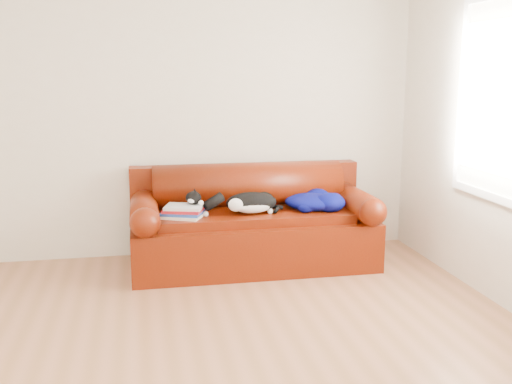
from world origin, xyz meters
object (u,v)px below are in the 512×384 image
(cat, at_px, (251,203))
(blanket, at_px, (314,201))
(book_stack, at_px, (183,211))
(sofa_base, at_px, (253,239))

(cat, xyz_separation_m, blanket, (0.57, 0.06, -0.01))
(book_stack, xyz_separation_m, cat, (0.58, 0.02, 0.04))
(sofa_base, bearing_deg, book_stack, -166.95)
(book_stack, relative_size, blanket, 0.71)
(blanket, bearing_deg, sofa_base, 173.45)
(blanket, bearing_deg, book_stack, -175.93)
(sofa_base, relative_size, cat, 3.31)
(sofa_base, height_order, book_stack, book_stack)
(sofa_base, distance_m, cat, 0.37)
(book_stack, height_order, blanket, blanket)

